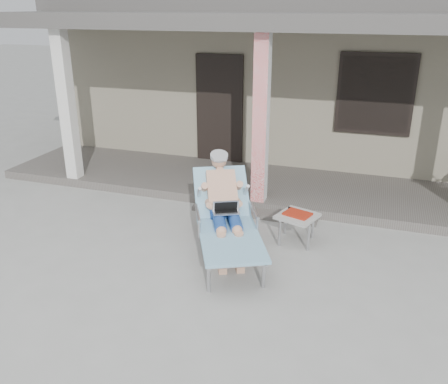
% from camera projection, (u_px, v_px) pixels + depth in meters
% --- Properties ---
extents(ground, '(60.00, 60.00, 0.00)m').
position_uv_depth(ground, '(215.00, 273.00, 5.90)').
color(ground, '#9E9E99').
rests_on(ground, ground).
extents(house, '(10.40, 5.40, 3.30)m').
position_uv_depth(house, '(307.00, 72.00, 11.02)').
color(house, gray).
rests_on(house, ground).
extents(porch_deck, '(10.00, 2.00, 0.15)m').
position_uv_depth(porch_deck, '(270.00, 186.00, 8.52)').
color(porch_deck, '#605B56').
rests_on(porch_deck, ground).
extents(porch_overhang, '(10.00, 2.30, 2.85)m').
position_uv_depth(porch_overhang, '(276.00, 27.00, 7.48)').
color(porch_overhang, silver).
rests_on(porch_overhang, porch_deck).
extents(porch_step, '(2.00, 0.30, 0.07)m').
position_uv_depth(porch_step, '(254.00, 213.00, 7.52)').
color(porch_step, '#605B56').
rests_on(porch_step, ground).
extents(lounger, '(1.50, 2.04, 1.29)m').
position_uv_depth(lounger, '(225.00, 196.00, 6.16)').
color(lounger, '#B7B7BC').
rests_on(lounger, ground).
extents(side_table, '(0.63, 0.63, 0.45)m').
position_uv_depth(side_table, '(297.00, 217.00, 6.54)').
color(side_table, '#A7A7A2').
rests_on(side_table, ground).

